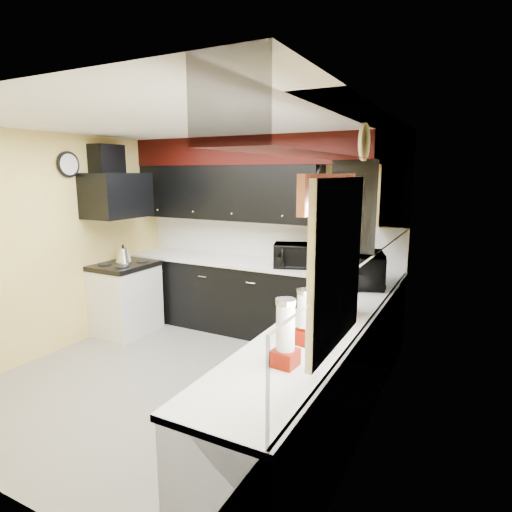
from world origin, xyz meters
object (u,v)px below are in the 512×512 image
at_px(toaster_oven, 295,255).
at_px(knife_block, 340,262).
at_px(utensil_crock, 322,265).
at_px(kettle, 123,255).
at_px(microwave, 363,269).

bearing_deg(toaster_oven, knife_block, -15.28).
xyz_separation_m(utensil_crock, kettle, (-2.47, -0.63, 0.00)).
height_order(microwave, kettle, microwave).
height_order(utensil_crock, kettle, kettle).
distance_m(utensil_crock, knife_block, 0.21).
xyz_separation_m(toaster_oven, microwave, (0.94, -0.47, 0.02)).
relative_size(knife_block, kettle, 0.99).
relative_size(microwave, utensil_crock, 4.28).
xyz_separation_m(microwave, knife_block, (-0.38, 0.51, -0.06)).
relative_size(utensil_crock, kettle, 0.68).
xyz_separation_m(toaster_oven, knife_block, (0.55, 0.04, -0.04)).
relative_size(utensil_crock, knife_block, 0.69).
bearing_deg(microwave, kettle, 75.10).
bearing_deg(kettle, knife_block, 14.81).
relative_size(toaster_oven, knife_block, 2.45).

